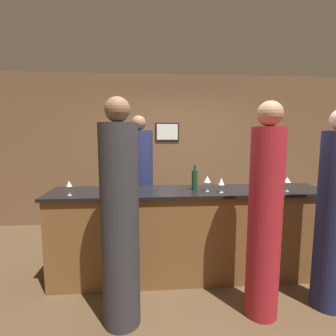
{
  "coord_description": "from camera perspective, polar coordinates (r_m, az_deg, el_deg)",
  "views": [
    {
      "loc": [
        -0.48,
        -2.98,
        1.71
      ],
      "look_at": [
        -0.24,
        0.1,
        1.31
      ],
      "focal_mm": 28.0,
      "sensor_mm": 36.0,
      "label": 1
    }
  ],
  "objects": [
    {
      "name": "guest_2",
      "position": [
        2.36,
        -10.4,
        -11.52
      ],
      "size": [
        0.33,
        0.33,
        2.01
      ],
      "color": "#2D2D33",
      "rests_on": "ground_plane"
    },
    {
      "name": "back_wall",
      "position": [
        5.02,
        1.08,
        3.88
      ],
      "size": [
        8.0,
        0.08,
        2.8
      ],
      "color": "brown",
      "rests_on": "ground_plane"
    },
    {
      "name": "wine_glass_2",
      "position": [
        2.95,
        -7.66,
        -2.93
      ],
      "size": [
        0.08,
        0.08,
        0.17
      ],
      "color": "silver",
      "rests_on": "bar_counter"
    },
    {
      "name": "wine_glass_0",
      "position": [
        2.98,
        11.54,
        -2.96
      ],
      "size": [
        0.07,
        0.07,
        0.17
      ],
      "color": "silver",
      "rests_on": "bar_counter"
    },
    {
      "name": "bartender",
      "position": [
        3.84,
        -6.2,
        -4.62
      ],
      "size": [
        0.39,
        0.39,
        1.97
      ],
      "rotation": [
        0.0,
        0.0,
        3.14
      ],
      "color": "#1E234C",
      "rests_on": "ground_plane"
    },
    {
      "name": "wine_glass_1",
      "position": [
        3.28,
        24.52,
        -2.43
      ],
      "size": [
        0.08,
        0.08,
        0.16
      ],
      "color": "silver",
      "rests_on": "bar_counter"
    },
    {
      "name": "ground_plane",
      "position": [
        3.46,
        4.44,
        -22.17
      ],
      "size": [
        14.0,
        14.0,
        0.0
      ],
      "primitive_type": "plane",
      "color": "#4C3823"
    },
    {
      "name": "wine_bottle_1",
      "position": [
        3.57,
        19.39,
        -1.74
      ],
      "size": [
        0.07,
        0.07,
        0.28
      ],
      "color": "black",
      "rests_on": "bar_counter"
    },
    {
      "name": "guest_1",
      "position": [
        2.59,
        20.33,
        -10.11
      ],
      "size": [
        0.3,
        0.3,
        2.0
      ],
      "color": "maroon",
      "rests_on": "ground_plane"
    },
    {
      "name": "wine_bottle_0",
      "position": [
        3.07,
        5.81,
        -2.55
      ],
      "size": [
        0.07,
        0.07,
        0.3
      ],
      "color": "#19381E",
      "rests_on": "bar_counter"
    },
    {
      "name": "wine_glass_4",
      "position": [
        2.98,
        -20.74,
        -3.34
      ],
      "size": [
        0.06,
        0.06,
        0.16
      ],
      "color": "silver",
      "rests_on": "bar_counter"
    },
    {
      "name": "guest_0",
      "position": [
        3.0,
        32.32,
        -9.11
      ],
      "size": [
        0.31,
        0.31,
        1.94
      ],
      "color": "#1E234C",
      "rests_on": "ground_plane"
    },
    {
      "name": "bar_counter",
      "position": [
        3.24,
        4.53,
        -13.96
      ],
      "size": [
        3.23,
        0.65,
        1.06
      ],
      "color": "brown",
      "rests_on": "ground_plane"
    },
    {
      "name": "wine_glass_3",
      "position": [
        3.01,
        8.54,
        -2.47
      ],
      "size": [
        0.08,
        0.08,
        0.18
      ],
      "color": "silver",
      "rests_on": "bar_counter"
    }
  ]
}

